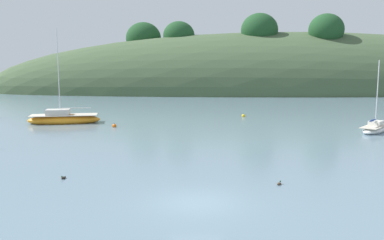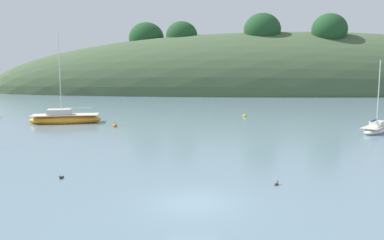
{
  "view_description": "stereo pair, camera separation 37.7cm",
  "coord_description": "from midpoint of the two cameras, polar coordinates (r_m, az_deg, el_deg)",
  "views": [
    {
      "loc": [
        -0.4,
        -18.09,
        6.37
      ],
      "look_at": [
        0.0,
        20.0,
        1.2
      ],
      "focal_mm": 37.58,
      "sensor_mm": 36.0,
      "label": 1
    },
    {
      "loc": [
        -0.03,
        -18.09,
        6.37
      ],
      "look_at": [
        0.0,
        20.0,
        1.2
      ],
      "focal_mm": 37.58,
      "sensor_mm": 36.0,
      "label": 2
    }
  ],
  "objects": [
    {
      "name": "ground_plane",
      "position": [
        19.18,
        0.07,
        -11.66
      ],
      "size": [
        400.0,
        400.0,
        0.0
      ],
      "primitive_type": "plane",
      "color": "slate"
    },
    {
      "name": "far_shoreline_hill",
      "position": [
        101.94,
        13.63,
        4.02
      ],
      "size": [
        150.0,
        36.0,
        32.77
      ],
      "color": "#425638",
      "rests_on": "ground"
    },
    {
      "name": "sailboat_blue_center",
      "position": [
        42.59,
        24.25,
        -1.11
      ],
      "size": [
        4.46,
        4.82,
        7.07
      ],
      "color": "white",
      "rests_on": "ground"
    },
    {
      "name": "sailboat_grey_yawl",
      "position": [
        47.11,
        -17.99,
        0.14
      ],
      "size": [
        8.17,
        3.88,
        10.65
      ],
      "color": "orange",
      "rests_on": "ground"
    },
    {
      "name": "mooring_buoy_inner",
      "position": [
        42.7,
        -11.22,
        -0.83
      ],
      "size": [
        0.44,
        0.44,
        0.54
      ],
      "color": "orange",
      "rests_on": "ground"
    },
    {
      "name": "mooring_buoy_channel",
      "position": [
        50.72,
        7.1,
        0.59
      ],
      "size": [
        0.44,
        0.44,
        0.54
      ],
      "color": "yellow",
      "rests_on": "ground"
    },
    {
      "name": "duck_straggler",
      "position": [
        22.36,
        11.79,
        -8.84
      ],
      "size": [
        0.35,
        0.39,
        0.24
      ],
      "color": "#473828",
      "rests_on": "ground"
    },
    {
      "name": "duck_lead",
      "position": [
        24.18,
        -18.22,
        -7.81
      ],
      "size": [
        0.28,
        0.42,
        0.24
      ],
      "color": "#2D2823",
      "rests_on": "ground"
    }
  ]
}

